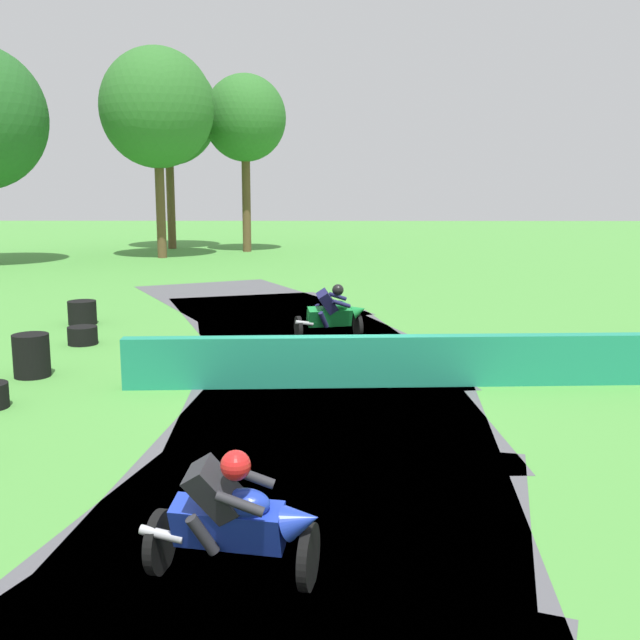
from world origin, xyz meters
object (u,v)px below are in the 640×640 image
(motorcycle_lead_blue, at_px, (236,519))
(tire_stack_extra_b, at_px, (82,313))
(tire_stack_far, at_px, (31,355))
(tire_stack_extra_a, at_px, (83,335))
(motorcycle_chase_green, at_px, (333,314))

(motorcycle_lead_blue, bearing_deg, tire_stack_extra_b, 113.12)
(tire_stack_far, relative_size, tire_stack_extra_a, 1.22)
(tire_stack_far, bearing_deg, motorcycle_chase_green, 30.42)
(tire_stack_extra_a, bearing_deg, motorcycle_chase_green, 4.33)
(motorcycle_chase_green, bearing_deg, motorcycle_lead_blue, -94.91)
(tire_stack_far, distance_m, tire_stack_extra_a, 2.88)
(motorcycle_chase_green, distance_m, tire_stack_extra_b, 6.69)
(tire_stack_extra_a, distance_m, tire_stack_extra_b, 2.58)
(tire_stack_far, distance_m, tire_stack_extra_b, 5.38)
(motorcycle_lead_blue, height_order, motorcycle_chase_green, motorcycle_lead_blue)
(tire_stack_extra_a, bearing_deg, tire_stack_far, -90.52)
(motorcycle_lead_blue, relative_size, tire_stack_extra_b, 2.39)
(motorcycle_chase_green, height_order, tire_stack_far, motorcycle_chase_green)
(tire_stack_far, bearing_deg, tire_stack_extra_b, 98.11)
(motorcycle_lead_blue, height_order, tire_stack_far, motorcycle_lead_blue)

